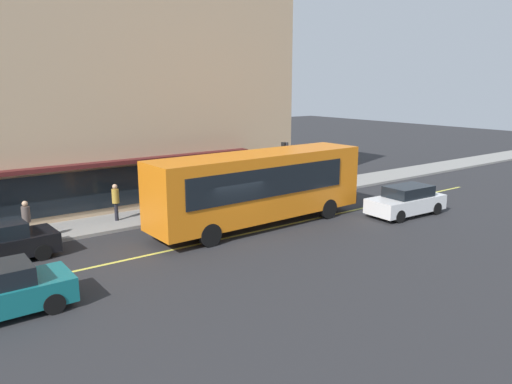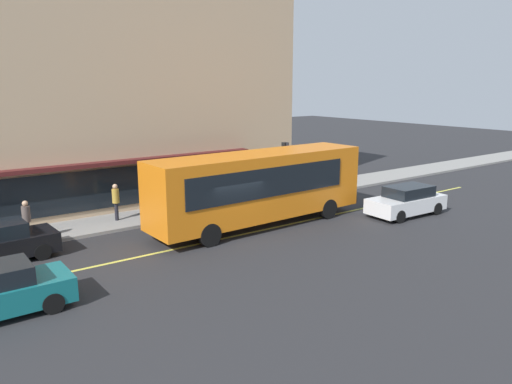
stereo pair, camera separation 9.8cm
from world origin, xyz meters
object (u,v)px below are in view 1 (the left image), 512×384
(pedestrian_by_curb, at_px, (116,199))
(car_white, at_px, (406,201))
(bus, at_px, (260,185))
(traffic_light, at_px, (285,156))
(pedestrian_near_storefront, at_px, (26,217))

(pedestrian_by_curb, bearing_deg, car_white, -30.10)
(bus, relative_size, pedestrian_by_curb, 6.22)
(traffic_light, bearing_deg, bus, -141.64)
(traffic_light, relative_size, car_white, 0.73)
(bus, xyz_separation_m, pedestrian_by_curb, (-5.40, 4.41, -0.75))
(car_white, relative_size, pedestrian_by_curb, 2.43)
(car_white, bearing_deg, pedestrian_by_curb, 149.90)
(car_white, bearing_deg, pedestrian_near_storefront, 159.01)
(bus, xyz_separation_m, pedestrian_near_storefront, (-9.58, 3.53, -0.79))
(traffic_light, relative_size, pedestrian_by_curb, 1.78)
(bus, relative_size, traffic_light, 3.50)
(traffic_light, relative_size, pedestrian_near_storefront, 1.83)
(traffic_light, xyz_separation_m, pedestrian_near_storefront, (-14.01, 0.02, -1.33))
(bus, distance_m, pedestrian_by_curb, 7.01)
(pedestrian_near_storefront, bearing_deg, pedestrian_by_curb, 11.90)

